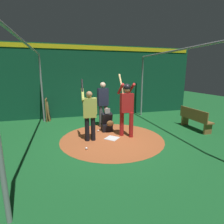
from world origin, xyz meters
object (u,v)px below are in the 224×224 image
visitor (90,113)px  catcher (107,122)px  bat_rack (48,109)px  bench (195,119)px  home_plate (112,138)px  baseball_0 (98,131)px  batter (127,105)px  baseball_1 (86,148)px  umpire (103,102)px

visitor → catcher: bearing=139.5°
bat_rack → visitor: bearing=25.0°
bat_rack → bench: size_ratio=0.77×
home_plate → baseball_0: bearing=-159.3°
batter → baseball_1: 2.06m
visitor → bat_rack: (-3.36, -1.57, -0.48)m
visitor → bench: size_ratio=1.33×
batter → visitor: (0.07, -1.31, -0.19)m
umpire → bat_rack: (-1.94, -2.35, -0.57)m
baseball_0 → baseball_1: 1.68m
home_plate → batter: bearing=100.3°
umpire → visitor: visitor is taller
batter → catcher: (-0.73, -0.53, -0.79)m
catcher → home_plate: bearing=-1.9°
home_plate → visitor: visitor is taller
catcher → bench: bearing=78.6°
batter → baseball_0: size_ratio=29.81×
baseball_0 → catcher: bearing=85.1°
baseball_1 → baseball_0: bearing=156.8°
baseball_0 → baseball_1: (1.54, -0.66, 0.00)m
visitor → baseball_1: visitor is taller
visitor → umpire: bearing=155.6°
catcher → bat_rack: bearing=-137.6°
catcher → umpire: (-0.64, -0.01, 0.70)m
bat_rack → baseball_1: bat_rack is taller
catcher → baseball_0: (-0.03, -0.35, -0.33)m
bat_rack → bench: (3.27, 5.83, -0.06)m
catcher → baseball_1: (1.51, -1.01, -0.33)m
umpire → bench: umpire is taller
home_plate → batter: batter is taller
umpire → bench: size_ratio=1.23×
home_plate → umpire: size_ratio=0.22×
bat_rack → batter: bearing=41.1°
umpire → baseball_0: (0.61, -0.35, -1.02)m
home_plate → baseball_1: baseball_1 is taller
baseball_1 → umpire: bearing=154.9°
home_plate → visitor: bearing=-92.6°
catcher → umpire: size_ratio=0.50×
bench → baseball_0: bearing=-100.8°
umpire → visitor: 1.63m
catcher → visitor: 1.27m
catcher → bat_rack: size_ratio=0.80×
visitor → baseball_0: 1.31m
baseball_0 → visitor: bearing=-27.9°
umpire → baseball_1: umpire is taller
catcher → visitor: visitor is taller
batter → catcher: batter is taller
home_plate → baseball_1: (0.69, -0.98, 0.03)m
catcher → baseball_0: 0.48m
bench → baseball_1: 4.58m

